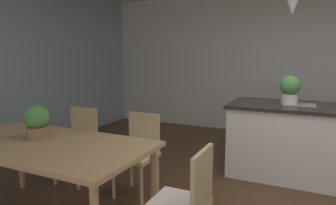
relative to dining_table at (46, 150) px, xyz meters
name	(u,v)px	position (x,y,z in m)	size (l,w,h in m)	color
wall_back_kitchen	(312,64)	(2.06, 4.21, 0.67)	(10.00, 0.12, 2.70)	silver
dining_table	(46,150)	(0.00, 0.00, 0.00)	(1.86, 0.96, 0.75)	tan
chair_kitchen_end	(184,203)	(1.30, 0.00, -0.21)	(0.40, 0.40, 0.87)	tan
chair_far_left	(78,142)	(-0.42, 0.85, -0.21)	(0.42, 0.42, 0.87)	tan
chair_far_right	(138,151)	(0.42, 0.85, -0.21)	(0.41, 0.41, 0.87)	tan
kitchen_island	(323,143)	(2.22, 2.11, -0.22)	(2.20, 0.92, 0.91)	silver
pendant_over_island_main	(293,3)	(1.80, 2.11, 1.42)	(0.21, 0.21, 0.74)	black
potted_plant_on_island	(290,89)	(1.82, 2.11, 0.41)	(0.24, 0.24, 0.35)	beige
potted_plant_on_table	(37,121)	(-0.16, 0.07, 0.22)	(0.21, 0.21, 0.30)	#8C664C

